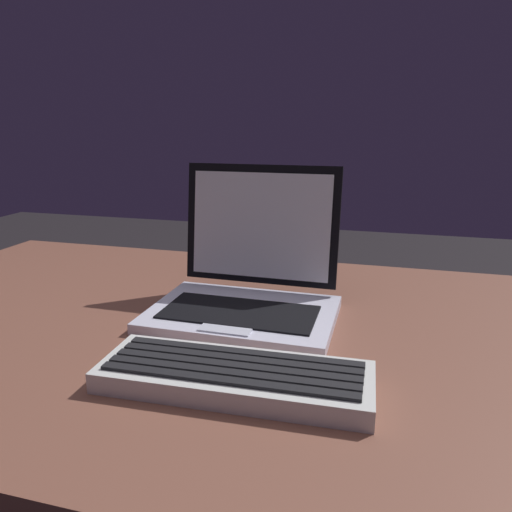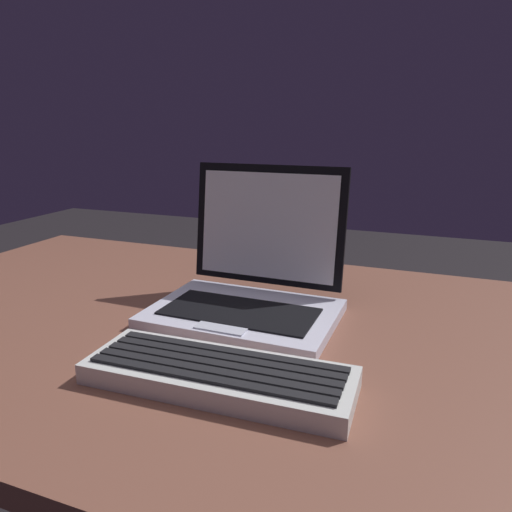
% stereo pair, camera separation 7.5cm
% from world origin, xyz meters
% --- Properties ---
extents(desk, '(1.57, 0.80, 0.71)m').
position_xyz_m(desk, '(0.00, 0.00, 0.63)').
color(desk, brown).
rests_on(desk, ground).
extents(laptop_front, '(0.31, 0.25, 0.25)m').
position_xyz_m(laptop_front, '(-0.05, 0.06, 0.76)').
color(laptop_front, silver).
rests_on(laptop_front, desk).
extents(external_keyboard, '(0.34, 0.13, 0.03)m').
position_xyz_m(external_keyboard, '(-0.00, -0.18, 0.73)').
color(external_keyboard, silver).
rests_on(external_keyboard, desk).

